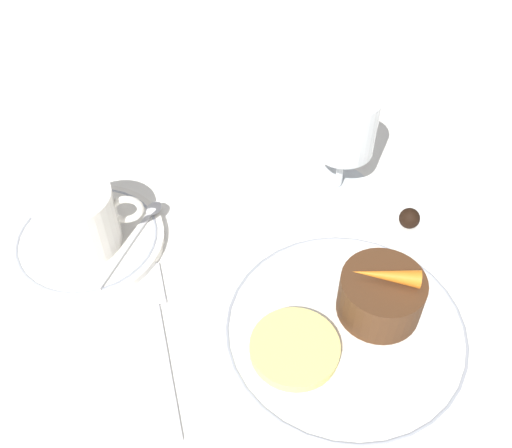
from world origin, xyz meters
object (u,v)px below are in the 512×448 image
(coffee_cup, at_px, (77,217))
(wine_glass, at_px, (345,132))
(fork, at_px, (158,323))
(dinner_plate, at_px, (345,331))
(dessert_cake, at_px, (381,296))

(coffee_cup, relative_size, wine_glass, 0.87)
(fork, bearing_deg, coffee_cup, 120.69)
(dinner_plate, distance_m, fork, 0.17)
(dessert_cake, bearing_deg, wine_glass, 84.95)
(coffee_cup, distance_m, dessert_cake, 0.30)
(coffee_cup, bearing_deg, dessert_cake, -28.05)
(dinner_plate, height_order, wine_glass, wine_glass)
(coffee_cup, bearing_deg, fork, -59.31)
(fork, relative_size, dessert_cake, 2.44)
(coffee_cup, relative_size, fork, 0.56)
(wine_glass, xyz_separation_m, dessert_cake, (-0.02, -0.18, -0.04))
(dinner_plate, height_order, fork, dinner_plate)
(coffee_cup, height_order, wine_glass, wine_glass)
(wine_glass, relative_size, fork, 0.65)
(fork, bearing_deg, dessert_cake, -9.15)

